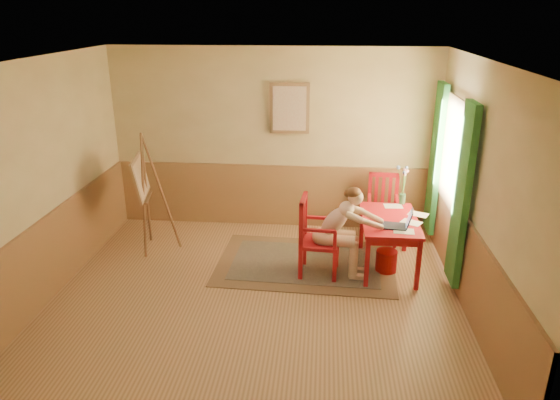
# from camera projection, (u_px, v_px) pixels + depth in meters

# --- Properties ---
(room) EXTENTS (5.04, 4.54, 2.84)m
(room) POSITION_uv_depth(u_px,v_px,m) (254.00, 187.00, 5.82)
(room) COLOR tan
(room) RESTS_ON ground
(wainscot) EXTENTS (5.00, 4.50, 1.00)m
(wainscot) POSITION_uv_depth(u_px,v_px,m) (263.00, 231.00, 6.88)
(wainscot) COLOR #9C7048
(wainscot) RESTS_ON room
(window) EXTENTS (0.12, 2.01, 2.20)m
(window) POSITION_uv_depth(u_px,v_px,m) (450.00, 169.00, 6.67)
(window) COLOR white
(window) RESTS_ON room
(wall_portrait) EXTENTS (0.60, 0.05, 0.76)m
(wall_portrait) POSITION_uv_depth(u_px,v_px,m) (289.00, 108.00, 7.68)
(wall_portrait) COLOR #906C49
(wall_portrait) RESTS_ON room
(rug) EXTENTS (2.47, 1.70, 0.02)m
(rug) POSITION_uv_depth(u_px,v_px,m) (305.00, 263.00, 7.08)
(rug) COLOR #8C7251
(rug) RESTS_ON room
(table) EXTENTS (0.72, 1.20, 0.72)m
(table) POSITION_uv_depth(u_px,v_px,m) (389.00, 225.00, 6.76)
(table) COLOR #B31820
(table) RESTS_ON room
(chair_left) EXTENTS (0.53, 0.51, 1.07)m
(chair_left) POSITION_uv_depth(u_px,v_px,m) (316.00, 237.00, 6.64)
(chair_left) COLOR #B31820
(chair_left) RESTS_ON room
(chair_back) EXTENTS (0.48, 0.49, 1.01)m
(chair_back) POSITION_uv_depth(u_px,v_px,m) (382.00, 208.00, 7.65)
(chair_back) COLOR #B31820
(chair_back) RESTS_ON room
(figure) EXTENTS (0.92, 0.42, 1.23)m
(figure) POSITION_uv_depth(u_px,v_px,m) (341.00, 228.00, 6.55)
(figure) COLOR beige
(figure) RESTS_ON room
(laptop) EXTENTS (0.43, 0.29, 0.24)m
(laptop) POSITION_uv_depth(u_px,v_px,m) (398.00, 224.00, 6.45)
(laptop) COLOR #1E2338
(laptop) RESTS_ON table
(papers) EXTENTS (0.58, 1.06, 0.00)m
(papers) POSITION_uv_depth(u_px,v_px,m) (406.00, 218.00, 6.74)
(papers) COLOR white
(papers) RESTS_ON table
(vase) EXTENTS (0.19, 0.28, 0.55)m
(vase) POSITION_uv_depth(u_px,v_px,m) (403.00, 187.00, 7.16)
(vase) COLOR #3F724C
(vase) RESTS_ON table
(wastebasket) EXTENTS (0.33, 0.33, 0.30)m
(wastebasket) POSITION_uv_depth(u_px,v_px,m) (386.00, 261.00, 6.83)
(wastebasket) COLOR #AD1316
(wastebasket) RESTS_ON room
(easel) EXTENTS (0.63, 0.77, 1.73)m
(easel) POSITION_uv_depth(u_px,v_px,m) (143.00, 182.00, 7.19)
(easel) COLOR #8F5F3C
(easel) RESTS_ON room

